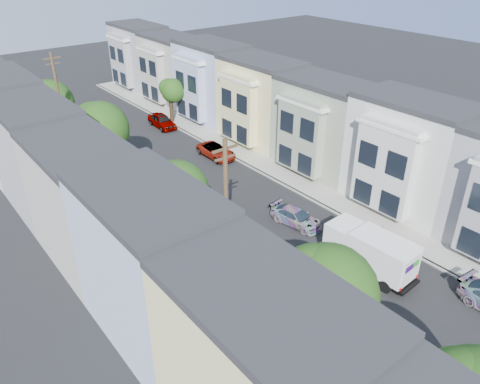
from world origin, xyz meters
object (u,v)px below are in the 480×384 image
Objects in this scene: tree_far_r at (172,91)px; parked_left_c at (261,286)px; utility_pole_near at (226,222)px; parked_left_d at (159,206)px; tree_b at (326,295)px; parked_right_d at (162,121)px; parked_left_b at (365,368)px; parked_right_b at (387,243)px; tree_e at (50,103)px; tree_c at (176,193)px; parked_right_c at (216,151)px; tree_d at (100,130)px; lead_sedan at (296,217)px; utility_pole_far at (61,106)px; fedex_truck at (370,251)px.

parked_left_c is at bearing -111.92° from tree_far_r.
utility_pole_near is 2.21× the size of parked_left_d.
parked_left_d is (1.40, 18.19, -4.20)m from tree_b.
parked_left_b is at bearing -102.15° from parked_right_d.
tree_e is at bearing 110.54° from parked_right_b.
tree_c is 1.49× the size of parked_right_c.
tree_b is 1.43× the size of tree_far_r.
tree_d is 1.91× the size of lead_sedan.
tree_d is at bearing 91.85° from parked_left_c.
utility_pole_far is at bearing 90.00° from tree_b.
parked_right_d is at bearing -161.86° from tree_far_r.
tree_d is (-0.00, 24.50, 0.50)m from tree_b.
parked_left_d is at bearing -148.81° from parked_right_c.
utility_pole_far is at bearing 140.10° from parked_right_c.
tree_c reaches higher than parked_left_b.
parked_right_b is 30.60m from parked_right_d.
fedex_truck is (8.51, -33.44, -2.92)m from tree_e.
utility_pole_near and utility_pole_far have the same top height.
tree_e is at bearing 90.00° from utility_pole_near.
tree_c is at bearing -109.86° from parked_left_d.
tree_b is 33.50m from utility_pole_far.
tree_e reaches higher than parked_right_b.
tree_b is 9.82m from fedex_truck.
utility_pole_far reaches higher than parked_left_c.
tree_far_r is 1.25× the size of lead_sedan.
utility_pole_far reaches higher than parked_left_b.
tree_far_r reaches higher than parked_left_b.
tree_far_r is 3.59m from parked_right_d.
tree_b reaches higher than tree_far_r.
utility_pole_near is at bearing 164.70° from parked_right_b.
parked_right_c is at bearing 79.53° from fedex_truck.
tree_d is 26.76m from parked_left_b.
parked_right_c is (9.80, 18.10, -0.13)m from parked_left_c.
parked_left_c is 1.21× the size of parked_left_d.
tree_b reaches higher than parked_right_d.
tree_d reaches higher than tree_far_r.
parked_right_b is (9.80, 5.86, -0.03)m from parked_left_b.
fedex_truck is at bearing 39.04° from parked_left_b.
tree_e is 17.49m from parked_right_c.
parked_left_b is at bearing -81.44° from utility_pole_near.
parked_right_d is at bearing 90.07° from parked_right_c.
parked_right_d reaches higher than parked_left_d.
parked_right_c is (9.80, 25.91, -0.13)m from parked_left_b.
tree_b is at bearing -160.38° from fedex_truck.
tree_far_r reaches higher than parked_left_d.
tree_e is 1.52× the size of parked_right_b.
parked_left_d is (1.40, 5.22, -3.88)m from tree_c.
utility_pole_far is (0.00, 20.52, 0.52)m from tree_c.
tree_e is 12.03m from parked_right_d.
tree_d is at bearing -90.00° from tree_e.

